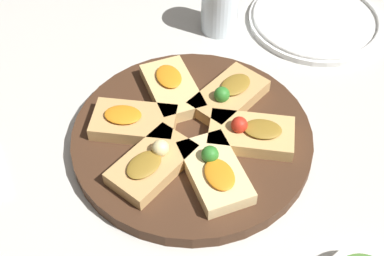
{
  "coord_description": "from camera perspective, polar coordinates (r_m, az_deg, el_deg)",
  "views": [
    {
      "loc": [
        0.28,
        0.42,
        0.6
      ],
      "look_at": [
        0.0,
        0.0,
        0.03
      ],
      "focal_mm": 50.0,
      "sensor_mm": 36.0,
      "label": 1
    }
  ],
  "objects": [
    {
      "name": "focaccia_slice_3",
      "position": [
        0.76,
        6.33,
        -0.58
      ],
      "size": [
        0.13,
        0.13,
        0.04
      ],
      "color": "tan",
      "rests_on": "serving_board"
    },
    {
      "name": "water_glass",
      "position": [
        0.95,
        2.99,
        13.02
      ],
      "size": [
        0.06,
        0.06,
        0.1
      ],
      "primitive_type": "cylinder",
      "color": "silver",
      "rests_on": "ground_plane"
    },
    {
      "name": "focaccia_slice_2",
      "position": [
        0.71,
        2.45,
        -4.63
      ],
      "size": [
        0.09,
        0.13,
        0.04
      ],
      "color": "#E5C689",
      "rests_on": "serving_board"
    },
    {
      "name": "focaccia_slice_5",
      "position": [
        0.82,
        -2.15,
        4.25
      ],
      "size": [
        0.09,
        0.13,
        0.03
      ],
      "color": "#DBB775",
      "rests_on": "serving_board"
    },
    {
      "name": "serving_board",
      "position": [
        0.78,
        0.0,
        -1.04
      ],
      "size": [
        0.35,
        0.35,
        0.02
      ],
      "primitive_type": "cylinder",
      "color": "#422819",
      "rests_on": "ground_plane"
    },
    {
      "name": "ground_plane",
      "position": [
        0.79,
        0.0,
        -1.56
      ],
      "size": [
        3.0,
        3.0,
        0.0
      ],
      "primitive_type": "plane",
      "color": "beige"
    },
    {
      "name": "plate_left",
      "position": [
        1.01,
        13.08,
        11.23
      ],
      "size": [
        0.24,
        0.24,
        0.02
      ],
      "color": "white",
      "rests_on": "ground_plane"
    },
    {
      "name": "focaccia_slice_1",
      "position": [
        0.72,
        -4.27,
        -3.76
      ],
      "size": [
        0.13,
        0.1,
        0.04
      ],
      "color": "tan",
      "rests_on": "serving_board"
    },
    {
      "name": "focaccia_slice_4",
      "position": [
        0.81,
        3.95,
        3.49
      ],
      "size": [
        0.13,
        0.1,
        0.04
      ],
      "color": "tan",
      "rests_on": "serving_board"
    },
    {
      "name": "focaccia_slice_0",
      "position": [
        0.77,
        -6.3,
        0.67
      ],
      "size": [
        0.13,
        0.13,
        0.03
      ],
      "color": "tan",
      "rests_on": "serving_board"
    }
  ]
}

